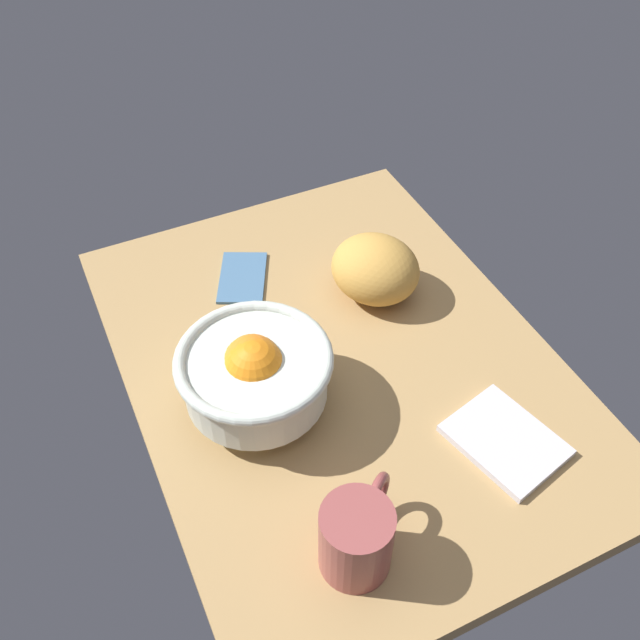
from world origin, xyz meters
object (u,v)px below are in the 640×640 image
(fruit_bowl, at_px, (255,372))
(mug, at_px, (357,536))
(bread_loaf, at_px, (375,269))
(napkin_folded, at_px, (242,276))
(napkin_spare, at_px, (505,440))

(fruit_bowl, relative_size, mug, 1.80)
(mug, bearing_deg, fruit_bowl, -175.26)
(bread_loaf, distance_m, napkin_folded, 0.21)
(bread_loaf, height_order, napkin_spare, bread_loaf)
(mug, bearing_deg, napkin_spare, 102.76)
(fruit_bowl, distance_m, mug, 0.25)
(fruit_bowl, bearing_deg, napkin_folded, 163.88)
(fruit_bowl, height_order, napkin_folded, fruit_bowl)
(bread_loaf, distance_m, mug, 0.43)
(bread_loaf, relative_size, napkin_folded, 1.18)
(bread_loaf, xyz_separation_m, napkin_folded, (-0.11, -0.17, -0.04))
(napkin_folded, bearing_deg, napkin_spare, 24.20)
(napkin_spare, bearing_deg, fruit_bowl, -126.16)
(napkin_folded, bearing_deg, bread_loaf, 56.34)
(fruit_bowl, relative_size, napkin_spare, 1.46)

